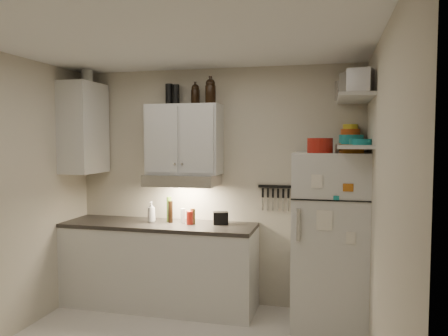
# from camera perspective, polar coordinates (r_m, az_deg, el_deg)

# --- Properties ---
(ceiling) EXTENTS (3.20, 3.00, 0.02)m
(ceiling) POSITION_cam_1_polar(r_m,az_deg,el_deg) (3.49, -7.87, 16.71)
(ceiling) COLOR white
(ceiling) RESTS_ON ground
(back_wall) EXTENTS (3.20, 0.02, 2.60)m
(back_wall) POSITION_cam_1_polar(r_m,az_deg,el_deg) (4.87, -1.15, -2.43)
(back_wall) COLOR beige
(back_wall) RESTS_ON ground
(right_wall) EXTENTS (0.02, 3.00, 2.60)m
(right_wall) POSITION_cam_1_polar(r_m,az_deg,el_deg) (3.23, 20.14, -5.85)
(right_wall) COLOR beige
(right_wall) RESTS_ON ground
(base_cabinet) EXTENTS (2.10, 0.60, 0.88)m
(base_cabinet) POSITION_cam_1_polar(r_m,az_deg,el_deg) (4.92, -8.45, -12.63)
(base_cabinet) COLOR silver
(base_cabinet) RESTS_ON floor
(countertop) EXTENTS (2.10, 0.62, 0.04)m
(countertop) POSITION_cam_1_polar(r_m,az_deg,el_deg) (4.81, -8.50, -7.36)
(countertop) COLOR #2B2825
(countertop) RESTS_ON base_cabinet
(upper_cabinet) EXTENTS (0.80, 0.33, 0.75)m
(upper_cabinet) POSITION_cam_1_polar(r_m,az_deg,el_deg) (4.76, -5.20, 3.75)
(upper_cabinet) COLOR silver
(upper_cabinet) RESTS_ON back_wall
(side_cabinet) EXTENTS (0.33, 0.55, 1.00)m
(side_cabinet) POSITION_cam_1_polar(r_m,az_deg,el_deg) (5.12, -17.85, 4.98)
(side_cabinet) COLOR silver
(side_cabinet) RESTS_ON left_wall
(range_hood) EXTENTS (0.76, 0.46, 0.12)m
(range_hood) POSITION_cam_1_polar(r_m,az_deg,el_deg) (4.72, -5.43, -1.54)
(range_hood) COLOR silver
(range_hood) RESTS_ON back_wall
(fridge) EXTENTS (0.70, 0.68, 1.70)m
(fridge) POSITION_cam_1_polar(r_m,az_deg,el_deg) (4.43, 13.65, -9.05)
(fridge) COLOR silver
(fridge) RESTS_ON floor
(shelf_hi) EXTENTS (0.30, 0.95, 0.03)m
(shelf_hi) POSITION_cam_1_polar(r_m,az_deg,el_deg) (4.21, 16.69, 8.71)
(shelf_hi) COLOR silver
(shelf_hi) RESTS_ON right_wall
(shelf_lo) EXTENTS (0.30, 0.95, 0.03)m
(shelf_lo) POSITION_cam_1_polar(r_m,az_deg,el_deg) (4.19, 16.57, 2.71)
(shelf_lo) COLOR silver
(shelf_lo) RESTS_ON right_wall
(knife_strip) EXTENTS (0.42, 0.02, 0.03)m
(knife_strip) POSITION_cam_1_polar(r_m,az_deg,el_deg) (4.71, 7.04, -2.42)
(knife_strip) COLOR black
(knife_strip) RESTS_ON back_wall
(dutch_oven) EXTENTS (0.29, 0.29, 0.14)m
(dutch_oven) POSITION_cam_1_polar(r_m,az_deg,el_deg) (4.16, 12.41, 2.89)
(dutch_oven) COLOR maroon
(dutch_oven) RESTS_ON fridge
(book_stack) EXTENTS (0.22, 0.26, 0.08)m
(book_stack) POSITION_cam_1_polar(r_m,az_deg,el_deg) (4.20, 16.24, 2.43)
(book_stack) COLOR #B05E16
(book_stack) RESTS_ON fridge
(spice_jar) EXTENTS (0.06, 0.06, 0.09)m
(spice_jar) POSITION_cam_1_polar(r_m,az_deg,el_deg) (4.29, 14.66, 2.57)
(spice_jar) COLOR silver
(spice_jar) RESTS_ON fridge
(stock_pot) EXTENTS (0.35, 0.35, 0.19)m
(stock_pot) POSITION_cam_1_polar(r_m,az_deg,el_deg) (4.59, 15.90, 9.67)
(stock_pot) COLOR silver
(stock_pot) RESTS_ON shelf_hi
(tin_a) EXTENTS (0.27, 0.26, 0.22)m
(tin_a) POSITION_cam_1_polar(r_m,az_deg,el_deg) (4.19, 16.69, 10.42)
(tin_a) COLOR #AAAAAD
(tin_a) RESTS_ON shelf_hi
(tin_b) EXTENTS (0.24, 0.24, 0.19)m
(tin_b) POSITION_cam_1_polar(r_m,az_deg,el_deg) (3.85, 17.42, 10.83)
(tin_b) COLOR #AAAAAD
(tin_b) RESTS_ON shelf_hi
(bowl_teal) EXTENTS (0.24, 0.24, 0.10)m
(bowl_teal) POSITION_cam_1_polar(r_m,az_deg,el_deg) (4.53, 16.29, 3.58)
(bowl_teal) COLOR teal
(bowl_teal) RESTS_ON shelf_lo
(bowl_orange) EXTENTS (0.19, 0.19, 0.06)m
(bowl_orange) POSITION_cam_1_polar(r_m,az_deg,el_deg) (4.60, 16.18, 4.54)
(bowl_orange) COLOR #BC4411
(bowl_orange) RESTS_ON bowl_teal
(bowl_yellow) EXTENTS (0.15, 0.15, 0.05)m
(bowl_yellow) POSITION_cam_1_polar(r_m,az_deg,el_deg) (4.60, 16.20, 5.20)
(bowl_yellow) COLOR gold
(bowl_yellow) RESTS_ON bowl_orange
(plates) EXTENTS (0.28, 0.28, 0.05)m
(plates) POSITION_cam_1_polar(r_m,az_deg,el_deg) (4.16, 17.50, 3.26)
(plates) COLOR teal
(plates) RESTS_ON shelf_lo
(growler_a) EXTENTS (0.11, 0.11, 0.23)m
(growler_a) POSITION_cam_1_polar(r_m,az_deg,el_deg) (4.77, -3.76, 9.62)
(growler_a) COLOR black
(growler_a) RESTS_ON upper_cabinet
(growler_b) EXTENTS (0.11, 0.11, 0.26)m
(growler_b) POSITION_cam_1_polar(r_m,az_deg,el_deg) (4.62, -1.78, 10.05)
(growler_b) COLOR black
(growler_b) RESTS_ON upper_cabinet
(thermos_a) EXTENTS (0.09, 0.09, 0.22)m
(thermos_a) POSITION_cam_1_polar(r_m,az_deg,el_deg) (4.87, -6.29, 9.48)
(thermos_a) COLOR black
(thermos_a) RESTS_ON upper_cabinet
(thermos_b) EXTENTS (0.09, 0.09, 0.23)m
(thermos_b) POSITION_cam_1_polar(r_m,az_deg,el_deg) (4.92, -7.18, 9.48)
(thermos_b) COLOR black
(thermos_b) RESTS_ON upper_cabinet
(side_jar) EXTENTS (0.15, 0.15, 0.17)m
(side_jar) POSITION_cam_1_polar(r_m,az_deg,el_deg) (5.23, -17.43, 11.38)
(side_jar) COLOR silver
(side_jar) RESTS_ON side_cabinet
(soap_bottle) EXTENTS (0.10, 0.10, 0.26)m
(soap_bottle) POSITION_cam_1_polar(r_m,az_deg,el_deg) (4.84, -9.47, -5.53)
(soap_bottle) COLOR silver
(soap_bottle) RESTS_ON countertop
(pepper_mill) EXTENTS (0.06, 0.06, 0.17)m
(pepper_mill) POSITION_cam_1_polar(r_m,az_deg,el_deg) (4.70, -4.10, -6.30)
(pepper_mill) COLOR brown
(pepper_mill) RESTS_ON countertop
(oil_bottle) EXTENTS (0.06, 0.06, 0.27)m
(oil_bottle) POSITION_cam_1_polar(r_m,az_deg,el_deg) (4.85, -7.19, -5.38)
(oil_bottle) COLOR #436619
(oil_bottle) RESTS_ON countertop
(vinegar_bottle) EXTENTS (0.06, 0.06, 0.24)m
(vinegar_bottle) POSITION_cam_1_polar(r_m,az_deg,el_deg) (4.79, -7.00, -5.70)
(vinegar_bottle) COLOR black
(vinegar_bottle) RESTS_ON countertop
(clear_bottle) EXTENTS (0.07, 0.07, 0.16)m
(clear_bottle) POSITION_cam_1_polar(r_m,az_deg,el_deg) (4.78, -5.39, -6.21)
(clear_bottle) COLOR silver
(clear_bottle) RESTS_ON countertop
(red_jar) EXTENTS (0.09, 0.09, 0.14)m
(red_jar) POSITION_cam_1_polar(r_m,az_deg,el_deg) (4.68, -4.50, -6.50)
(red_jar) COLOR maroon
(red_jar) RESTS_ON countertop
(caddy) EXTENTS (0.18, 0.16, 0.13)m
(caddy) POSITION_cam_1_polar(r_m,az_deg,el_deg) (4.68, -0.45, -6.56)
(caddy) COLOR black
(caddy) RESTS_ON countertop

